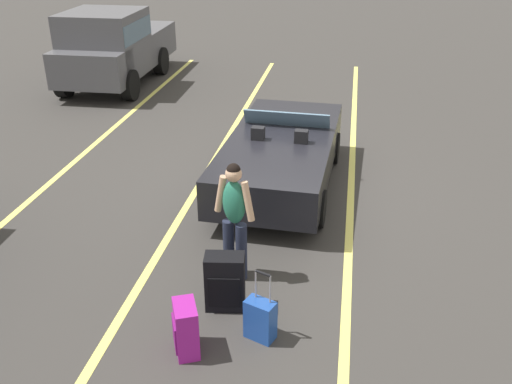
{
  "coord_description": "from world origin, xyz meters",
  "views": [
    {
      "loc": [
        -8.96,
        -1.08,
        4.39
      ],
      "look_at": [
        -1.8,
        0.14,
        0.75
      ],
      "focal_mm": 39.18,
      "sensor_mm": 36.0,
      "label": 1
    }
  ],
  "objects_px": {
    "convertible_car": "(283,151)",
    "traveler_person": "(234,215)",
    "suitcase_small_carryon": "(260,319)",
    "suitcase_large_black": "(225,282)",
    "suitcase_medium_bright": "(186,329)",
    "parked_pickup_truck_near": "(112,46)"
  },
  "relations": [
    {
      "from": "convertible_car",
      "to": "traveler_person",
      "type": "distance_m",
      "value": 3.09
    },
    {
      "from": "convertible_car",
      "to": "suitcase_small_carryon",
      "type": "bearing_deg",
      "value": -173.6
    },
    {
      "from": "suitcase_large_black",
      "to": "suitcase_medium_bright",
      "type": "bearing_deg",
      "value": -24.83
    },
    {
      "from": "convertible_car",
      "to": "parked_pickup_truck_near",
      "type": "distance_m",
      "value": 7.77
    },
    {
      "from": "suitcase_medium_bright",
      "to": "suitcase_small_carryon",
      "type": "distance_m",
      "value": 0.85
    },
    {
      "from": "suitcase_medium_bright",
      "to": "suitcase_small_carryon",
      "type": "height_order",
      "value": "suitcase_small_carryon"
    },
    {
      "from": "traveler_person",
      "to": "suitcase_small_carryon",
      "type": "bearing_deg",
      "value": -134.0
    },
    {
      "from": "suitcase_large_black",
      "to": "parked_pickup_truck_near",
      "type": "relative_size",
      "value": 0.15
    },
    {
      "from": "suitcase_medium_bright",
      "to": "parked_pickup_truck_near",
      "type": "bearing_deg",
      "value": -86.98
    },
    {
      "from": "suitcase_large_black",
      "to": "parked_pickup_truck_near",
      "type": "height_order",
      "value": "parked_pickup_truck_near"
    },
    {
      "from": "traveler_person",
      "to": "parked_pickup_truck_near",
      "type": "relative_size",
      "value": 0.33
    },
    {
      "from": "suitcase_large_black",
      "to": "suitcase_medium_bright",
      "type": "height_order",
      "value": "suitcase_large_black"
    },
    {
      "from": "suitcase_large_black",
      "to": "traveler_person",
      "type": "distance_m",
      "value": 0.87
    },
    {
      "from": "suitcase_medium_bright",
      "to": "traveler_person",
      "type": "relative_size",
      "value": 0.38
    },
    {
      "from": "parked_pickup_truck_near",
      "to": "traveler_person",
      "type": "bearing_deg",
      "value": 30.15
    },
    {
      "from": "suitcase_medium_bright",
      "to": "suitcase_small_carryon",
      "type": "xyz_separation_m",
      "value": [
        0.36,
        -0.77,
        -0.05
      ]
    },
    {
      "from": "suitcase_small_carryon",
      "to": "parked_pickup_truck_near",
      "type": "relative_size",
      "value": 0.17
    },
    {
      "from": "suitcase_medium_bright",
      "to": "suitcase_large_black",
      "type": "bearing_deg",
      "value": -130.13
    },
    {
      "from": "convertible_car",
      "to": "suitcase_medium_bright",
      "type": "distance_m",
      "value": 4.6
    },
    {
      "from": "suitcase_small_carryon",
      "to": "suitcase_large_black",
      "type": "bearing_deg",
      "value": -111.16
    },
    {
      "from": "traveler_person",
      "to": "parked_pickup_truck_near",
      "type": "height_order",
      "value": "parked_pickup_truck_near"
    },
    {
      "from": "traveler_person",
      "to": "parked_pickup_truck_near",
      "type": "distance_m",
      "value": 10.03
    }
  ]
}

